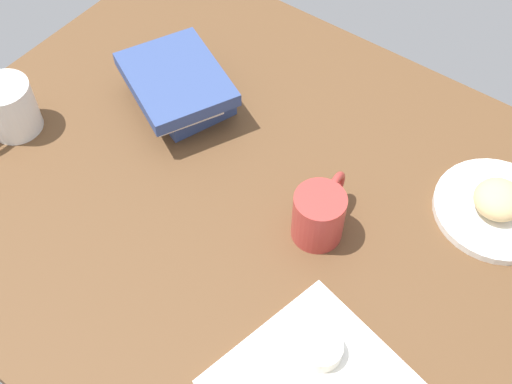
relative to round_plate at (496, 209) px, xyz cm
name	(u,v)px	position (x,y,z in cm)	size (l,w,h in cm)	color
dining_table	(244,200)	(35.04, 21.14, -2.70)	(110.00, 90.00, 4.00)	brown
round_plate	(496,209)	(0.00, 0.00, 0.00)	(20.15, 20.15, 1.40)	white
scone_pastry	(499,199)	(0.28, 0.48, 3.01)	(8.09, 7.87, 4.63)	#D6B278
sauce_cup	(321,349)	(9.28, 37.62, 2.18)	(5.94, 5.94, 2.38)	silver
book_stack	(177,86)	(57.00, 11.78, 3.65)	(24.81, 22.81, 8.11)	#33477F
coffee_mug	(8,108)	(76.38, 33.71, 4.27)	(9.01, 14.14, 9.72)	white
second_mug	(320,214)	(21.12, 20.11, 3.94)	(8.05, 12.88, 9.07)	#B23833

